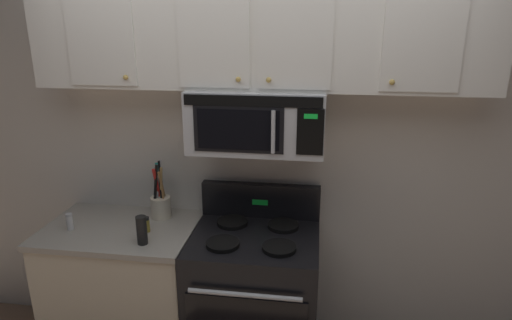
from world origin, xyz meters
TOP-DOWN VIEW (x-y plane):
  - back_wall at (0.00, 0.79)m, footprint 5.20×0.10m
  - stove_range at (0.00, 0.42)m, footprint 0.76×0.69m
  - over_range_microwave at (-0.00, 0.54)m, footprint 0.76×0.43m
  - upper_cabinets at (-0.00, 0.57)m, footprint 2.50×0.36m
  - counter_segment at (-0.84, 0.43)m, footprint 0.93×0.65m
  - utensil_crock_cream at (-0.64, 0.60)m, footprint 0.13×0.13m
  - salt_shaker at (-1.12, 0.35)m, footprint 0.04×0.04m
  - pepper_mill at (-0.62, 0.24)m, footprint 0.06×0.06m
  - spice_jar at (-0.65, 0.39)m, footprint 0.04×0.04m

SIDE VIEW (x-z plane):
  - counter_segment at x=-0.84m, z-range 0.00..0.90m
  - stove_range at x=0.00m, z-range -0.09..1.03m
  - spice_jar at x=-0.65m, z-range 0.90..0.99m
  - salt_shaker at x=-1.12m, z-range 0.90..1.00m
  - pepper_mill at x=-0.62m, z-range 0.90..1.07m
  - utensil_crock_cream at x=-0.64m, z-range 0.82..1.19m
  - back_wall at x=0.00m, z-range 0.00..2.70m
  - over_range_microwave at x=0.00m, z-range 1.40..1.75m
  - upper_cabinets at x=0.00m, z-range 1.75..2.30m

